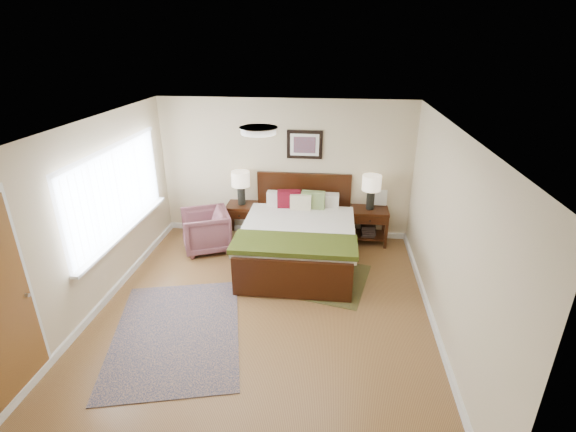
{
  "coord_description": "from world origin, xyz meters",
  "views": [
    {
      "loc": [
        0.86,
        -4.65,
        3.43
      ],
      "look_at": [
        0.24,
        0.86,
        1.05
      ],
      "focal_mm": 26.0,
      "sensor_mm": 36.0,
      "label": 1
    }
  ],
  "objects_px": {
    "nightstand_right": "(369,223)",
    "lamp_right": "(372,186)",
    "nightstand_left": "(242,211)",
    "bed": "(299,232)",
    "lamp_left": "(241,182)",
    "rug_persian": "(177,332)",
    "armchair": "(206,230)"
  },
  "relations": [
    {
      "from": "nightstand_left",
      "to": "lamp_right",
      "type": "xyz_separation_m",
      "value": [
        2.3,
        0.02,
        0.56
      ]
    },
    {
      "from": "bed",
      "to": "rug_persian",
      "type": "distance_m",
      "value": 2.48
    },
    {
      "from": "nightstand_right",
      "to": "armchair",
      "type": "distance_m",
      "value": 2.88
    },
    {
      "from": "nightstand_left",
      "to": "nightstand_right",
      "type": "bearing_deg",
      "value": 0.22
    },
    {
      "from": "nightstand_left",
      "to": "lamp_left",
      "type": "relative_size",
      "value": 1.04
    },
    {
      "from": "nightstand_right",
      "to": "lamp_left",
      "type": "relative_size",
      "value": 1.07
    },
    {
      "from": "rug_persian",
      "to": "nightstand_left",
      "type": "bearing_deg",
      "value": 71.22
    },
    {
      "from": "lamp_right",
      "to": "nightstand_right",
      "type": "bearing_deg",
      "value": -90.0
    },
    {
      "from": "lamp_left",
      "to": "lamp_right",
      "type": "xyz_separation_m",
      "value": [
        2.3,
        0.0,
        0.01
      ]
    },
    {
      "from": "nightstand_left",
      "to": "rug_persian",
      "type": "xyz_separation_m",
      "value": [
        -0.25,
        -2.83,
        -0.51
      ]
    },
    {
      "from": "nightstand_left",
      "to": "armchair",
      "type": "xyz_separation_m",
      "value": [
        -0.52,
        -0.57,
        -0.15
      ]
    },
    {
      "from": "rug_persian",
      "to": "lamp_right",
      "type": "bearing_deg",
      "value": 34.45
    },
    {
      "from": "bed",
      "to": "rug_persian",
      "type": "height_order",
      "value": "bed"
    },
    {
      "from": "nightstand_left",
      "to": "nightstand_right",
      "type": "distance_m",
      "value": 2.3
    },
    {
      "from": "nightstand_right",
      "to": "lamp_right",
      "type": "xyz_separation_m",
      "value": [
        -0.0,
        0.01,
        0.69
      ]
    },
    {
      "from": "lamp_left",
      "to": "nightstand_left",
      "type": "bearing_deg",
      "value": -90.0
    },
    {
      "from": "lamp_right",
      "to": "rug_persian",
      "type": "distance_m",
      "value": 3.97
    },
    {
      "from": "nightstand_left",
      "to": "rug_persian",
      "type": "bearing_deg",
      "value": -95.0
    },
    {
      "from": "bed",
      "to": "rug_persian",
      "type": "relative_size",
      "value": 1.01
    },
    {
      "from": "bed",
      "to": "armchair",
      "type": "bearing_deg",
      "value": 170.87
    },
    {
      "from": "bed",
      "to": "lamp_right",
      "type": "distance_m",
      "value": 1.55
    },
    {
      "from": "armchair",
      "to": "rug_persian",
      "type": "distance_m",
      "value": 2.3
    },
    {
      "from": "rug_persian",
      "to": "nightstand_right",
      "type": "bearing_deg",
      "value": 34.32
    },
    {
      "from": "nightstand_left",
      "to": "lamp_left",
      "type": "bearing_deg",
      "value": 90.0
    },
    {
      "from": "nightstand_left",
      "to": "bed",
      "type": "bearing_deg",
      "value": -36.77
    },
    {
      "from": "lamp_left",
      "to": "nightstand_right",
      "type": "bearing_deg",
      "value": -0.31
    },
    {
      "from": "nightstand_right",
      "to": "lamp_right",
      "type": "height_order",
      "value": "lamp_right"
    },
    {
      "from": "rug_persian",
      "to": "bed",
      "type": "bearing_deg",
      "value": 41.89
    },
    {
      "from": "nightstand_right",
      "to": "lamp_left",
      "type": "distance_m",
      "value": 2.4
    },
    {
      "from": "nightstand_right",
      "to": "nightstand_left",
      "type": "bearing_deg",
      "value": -179.78
    },
    {
      "from": "armchair",
      "to": "lamp_right",
      "type": "bearing_deg",
      "value": 78.52
    },
    {
      "from": "nightstand_right",
      "to": "rug_persian",
      "type": "distance_m",
      "value": 3.83
    }
  ]
}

